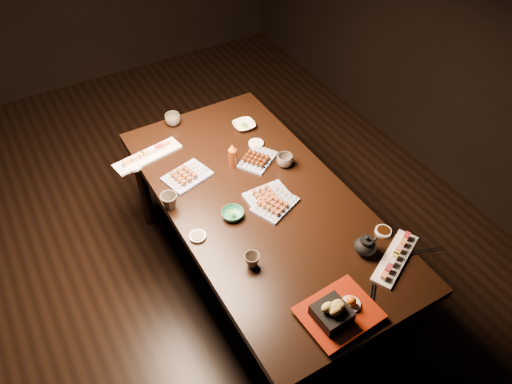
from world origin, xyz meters
TOP-DOWN VIEW (x-y plane):
  - ground at (0.00, 0.00)m, footprint 5.00×5.00m
  - dining_table at (0.30, -0.35)m, footprint 1.26×1.95m
  - sushi_platter_near at (0.64, -0.99)m, footprint 0.36×0.24m
  - sushi_platter_far at (-0.08, 0.27)m, footprint 0.41×0.17m
  - yakitori_plate_center at (0.34, -0.42)m, footprint 0.27×0.23m
  - yakitori_plate_right at (0.34, -0.36)m, footprint 0.23×0.17m
  - yakitori_plate_left at (0.05, -0.00)m, footprint 0.27×0.23m
  - tsukune_plate at (0.45, -0.07)m, footprint 0.26×0.24m
  - edamame_bowl_green at (0.12, -0.38)m, footprint 0.16×0.16m
  - edamame_bowl_cream at (0.53, 0.23)m, footprint 0.14×0.14m
  - tempura_tray at (0.24, -1.10)m, footprint 0.33×0.27m
  - teacup_near_left at (0.06, -0.69)m, footprint 0.10×0.10m
  - teacup_mid_right at (0.56, -0.19)m, footprint 0.12×0.12m
  - teacup_far_left at (-0.12, -0.16)m, footprint 0.12×0.12m
  - teacup_far_right at (0.17, 0.48)m, footprint 0.13×0.13m
  - teapot at (0.55, -0.89)m, footprint 0.13×0.13m
  - condiment_bottle at (0.31, -0.04)m, footprint 0.06×0.06m
  - sauce_dish_west at (-0.09, -0.42)m, footprint 0.11×0.11m
  - sauce_dish_east at (0.51, 0.05)m, footprint 0.10×0.10m
  - sauce_dish_se at (0.71, -0.84)m, footprint 0.10×0.10m
  - sauce_dish_nw at (-0.17, 0.22)m, footprint 0.10×0.10m
  - chopsticks_near at (0.39, -1.13)m, footprint 0.17×0.17m
  - chopsticks_se at (0.77, -1.02)m, footprint 0.23×0.11m

SIDE VIEW (x-z plane):
  - ground at x=0.00m, z-range 0.00..0.00m
  - dining_table at x=0.30m, z-range 0.00..0.75m
  - chopsticks_near at x=0.39m, z-range 0.75..0.76m
  - chopsticks_se at x=0.77m, z-range 0.75..0.76m
  - sauce_dish_se at x=0.71m, z-range 0.75..0.76m
  - sauce_dish_west at x=-0.09m, z-range 0.75..0.76m
  - sauce_dish_nw at x=-0.17m, z-range 0.75..0.76m
  - sauce_dish_east at x=0.51m, z-range 0.75..0.77m
  - edamame_bowl_cream at x=0.53m, z-range 0.75..0.78m
  - edamame_bowl_green at x=0.12m, z-range 0.75..0.79m
  - sushi_platter_near at x=0.64m, z-range 0.75..0.79m
  - sushi_platter_far at x=-0.08m, z-range 0.75..0.80m
  - tsukune_plate at x=0.45m, z-range 0.75..0.80m
  - yakitori_plate_center at x=0.34m, z-range 0.75..0.81m
  - yakitori_plate_right at x=0.34m, z-range 0.75..0.81m
  - yakitori_plate_left at x=0.05m, z-range 0.75..0.81m
  - teacup_near_left at x=0.06m, z-range 0.75..0.82m
  - teacup_mid_right at x=0.56m, z-range 0.75..0.82m
  - teacup_far_right at x=0.17m, z-range 0.75..0.82m
  - teacup_far_left at x=-0.12m, z-range 0.75..0.83m
  - teapot at x=0.55m, z-range 0.75..0.85m
  - tempura_tray at x=0.24m, z-range 0.75..0.87m
  - condiment_bottle at x=0.31m, z-range 0.75..0.90m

